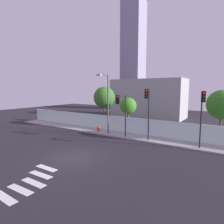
{
  "coord_description": "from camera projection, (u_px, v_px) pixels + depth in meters",
  "views": [
    {
      "loc": [
        10.23,
        -10.15,
        5.29
      ],
      "look_at": [
        -0.76,
        6.5,
        2.88
      ],
      "focal_mm": 30.31,
      "sensor_mm": 36.0,
      "label": 1
    }
  ],
  "objects": [
    {
      "name": "ground_plane",
      "position": [
        74.0,
        158.0,
        14.64
      ],
      "size": [
        80.0,
        80.0,
        0.0
      ],
      "primitive_type": "plane",
      "color": "#242128"
    },
    {
      "name": "sidewalk",
      "position": [
        126.0,
        135.0,
        21.42
      ],
      "size": [
        36.0,
        2.4,
        0.15
      ],
      "primitive_type": "cube",
      "color": "#949494",
      "rests_on": "ground"
    },
    {
      "name": "perimeter_wall",
      "position": [
        131.0,
        125.0,
        22.38
      ],
      "size": [
        36.0,
        0.18,
        1.8
      ],
      "primitive_type": "cube",
      "color": "silver",
      "rests_on": "sidewalk"
    },
    {
      "name": "crosswalk_marking",
      "position": [
        31.0,
        181.0,
        10.91
      ],
      "size": [
        3.04,
        3.89,
        0.01
      ],
      "color": "silver",
      "rests_on": "ground"
    },
    {
      "name": "traffic_light_left",
      "position": [
        121.0,
        107.0,
        19.65
      ],
      "size": [
        0.35,
        1.77,
        4.56
      ],
      "color": "black",
      "rests_on": "sidewalk"
    },
    {
      "name": "traffic_light_center",
      "position": [
        148.0,
        104.0,
        18.44
      ],
      "size": [
        0.36,
        1.07,
        5.16
      ],
      "color": "black",
      "rests_on": "sidewalk"
    },
    {
      "name": "traffic_light_right",
      "position": [
        202.0,
        108.0,
        15.79
      ],
      "size": [
        0.45,
        1.04,
        4.99
      ],
      "color": "black",
      "rests_on": "sidewalk"
    },
    {
      "name": "street_lamp_curbside",
      "position": [
        107.0,
        99.0,
        21.51
      ],
      "size": [
        0.6,
        1.94,
        6.79
      ],
      "color": "#4C4C51",
      "rests_on": "sidewalk"
    },
    {
      "name": "fire_hydrant",
      "position": [
        98.0,
        128.0,
        22.97
      ],
      "size": [
        0.44,
        0.26,
        0.77
      ],
      "color": "red",
      "rests_on": "sidewalk"
    },
    {
      "name": "roadside_tree_leftmost",
      "position": [
        104.0,
        97.0,
        25.64
      ],
      "size": [
        2.91,
        2.91,
        5.65
      ],
      "color": "brown",
      "rests_on": "ground"
    },
    {
      "name": "roadside_tree_midleft",
      "position": [
        128.0,
        106.0,
        23.73
      ],
      "size": [
        2.1,
        2.1,
        4.27
      ],
      "color": "brown",
      "rests_on": "ground"
    },
    {
      "name": "roadside_tree_midright",
      "position": [
        222.0,
        105.0,
        18.08
      ],
      "size": [
        2.81,
        2.81,
        5.25
      ],
      "color": "brown",
      "rests_on": "ground"
    },
    {
      "name": "low_building_distant",
      "position": [
        148.0,
        98.0,
        35.77
      ],
      "size": [
        13.37,
        6.0,
        7.14
      ],
      "primitive_type": "cube",
      "color": "#A0A0A0",
      "rests_on": "ground"
    },
    {
      "name": "tower_on_skyline",
      "position": [
        133.0,
        56.0,
        49.61
      ],
      "size": [
        5.18,
        5.0,
        27.72
      ],
      "primitive_type": "cube",
      "color": "gray",
      "rests_on": "ground"
    }
  ]
}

